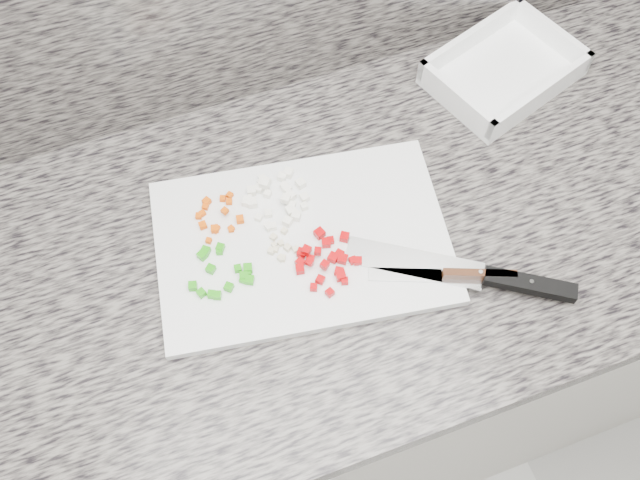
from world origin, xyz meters
The scene contains 11 objects.
cabinet centered at (0.00, 1.44, 0.43)m, with size 3.92×0.62×0.86m, color silver.
countertop centered at (0.00, 1.44, 0.88)m, with size 3.96×0.64×0.04m, color #605B55.
cutting_board centered at (-0.02, 1.44, 0.91)m, with size 0.42×0.28×0.01m, color white.
carrot_pile centered at (-0.12, 1.51, 0.92)m, with size 0.07×0.08×0.02m.
onion_pile centered at (-0.03, 1.52, 0.92)m, with size 0.10×0.10×0.02m.
green_pepper_pile centered at (-0.14, 1.42, 0.92)m, with size 0.09×0.09×0.01m.
red_pepper_pile centered at (0.00, 1.39, 0.92)m, with size 0.10×0.11×0.02m.
garlic_pile centered at (-0.05, 1.43, 0.92)m, with size 0.04×0.05×0.01m.
chef_knife centered at (0.21, 1.29, 0.92)m, with size 0.29×0.21×0.02m.
paring_knife centered at (0.17, 1.30, 0.92)m, with size 0.20×0.09×0.02m.
tray centered at (0.40, 1.62, 0.92)m, with size 0.28×0.24×0.05m.
Camera 1 is at (-0.17, 0.96, 1.81)m, focal length 40.00 mm.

